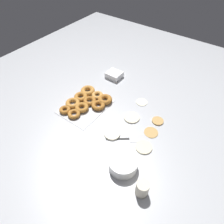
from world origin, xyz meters
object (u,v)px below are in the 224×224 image
object	(u,v)px
pancake_1	(158,121)
pancake_4	(151,132)
paper_cup	(142,188)
pancake_3	(132,117)
batter_bowl	(123,163)
spatula	(134,138)
pancake_2	(144,147)
pancake_5	(112,134)
donut_tray	(87,102)
pancake_0	(142,102)
container_stack	(114,75)

from	to	relation	value
pancake_1	pancake_4	size ratio (longest dim) A/B	0.86
pancake_4	paper_cup	xyz separation A→B (m)	(0.39, 0.15, 0.05)
pancake_3	paper_cup	world-z (taller)	paper_cup
pancake_3	pancake_4	world-z (taller)	pancake_3
pancake_1	pancake_4	distance (m)	0.12
pancake_3	pancake_4	xyz separation A→B (m)	(0.04, 0.18, -0.00)
batter_bowl	spatula	bearing A→B (deg)	-166.26
pancake_2	pancake_3	bearing A→B (deg)	-130.76
pancake_5	paper_cup	distance (m)	0.43
pancake_3	pancake_5	world-z (taller)	pancake_5
spatula	pancake_3	bearing A→B (deg)	89.60
pancake_3	donut_tray	world-z (taller)	donut_tray
pancake_3	pancake_4	bearing A→B (deg)	78.26
pancake_0	pancake_1	distance (m)	0.22
container_stack	spatula	xyz separation A→B (m)	(0.48, 0.51, -0.02)
pancake_3	donut_tray	size ratio (longest dim) A/B	0.30
pancake_5	batter_bowl	distance (m)	0.25
pancake_0	container_stack	bearing A→B (deg)	-110.94
pancake_0	paper_cup	bearing A→B (deg)	30.02
pancake_3	pancake_4	distance (m)	0.18
spatula	pancake_0	bearing A→B (deg)	74.51
pancake_4	donut_tray	size ratio (longest dim) A/B	0.25
donut_tray	container_stack	size ratio (longest dim) A/B	2.96
container_stack	pancake_3	bearing A→B (deg)	50.11
spatula	pancake_4	bearing A→B (deg)	21.51
pancake_5	batter_bowl	xyz separation A→B (m)	(0.16, 0.19, 0.03)
pancake_1	container_stack	distance (m)	0.62
pancake_0	pancake_2	world-z (taller)	pancake_2
pancake_0	container_stack	xyz separation A→B (m)	(-0.14, -0.37, 0.02)
pancake_3	paper_cup	size ratio (longest dim) A/B	1.12
pancake_3	pancake_0	bearing A→B (deg)	-172.50
batter_bowl	spatula	size ratio (longest dim) A/B	0.69
donut_tray	batter_bowl	xyz separation A→B (m)	(0.29, 0.53, 0.02)
pancake_0	spatula	world-z (taller)	pancake_0
donut_tray	batter_bowl	distance (m)	0.61
pancake_4	container_stack	world-z (taller)	container_stack
pancake_0	batter_bowl	size ratio (longest dim) A/B	0.52
pancake_0	pancake_1	size ratio (longest dim) A/B	1.08
pancake_2	donut_tray	distance (m)	0.57
container_stack	batter_bowl	bearing A→B (deg)	38.97
pancake_2	container_stack	world-z (taller)	container_stack
pancake_1	pancake_3	distance (m)	0.19
batter_bowl	donut_tray	bearing A→B (deg)	-118.20
pancake_5	donut_tray	size ratio (longest dim) A/B	0.28
pancake_1	pancake_4	bearing A→B (deg)	5.23
pancake_3	donut_tray	xyz separation A→B (m)	(0.08, -0.37, 0.01)
pancake_5	spatula	distance (m)	0.15
pancake_5	pancake_3	bearing A→B (deg)	172.62
pancake_2	pancake_3	xyz separation A→B (m)	(-0.17, -0.20, -0.00)
donut_tray	spatula	xyz separation A→B (m)	(0.07, 0.48, -0.02)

